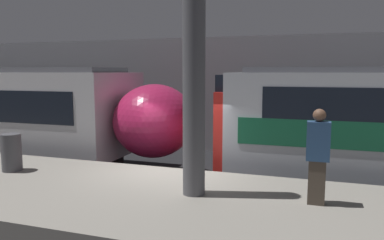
% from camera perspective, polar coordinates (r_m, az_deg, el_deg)
% --- Properties ---
extents(ground_plane, '(120.00, 120.00, 0.00)m').
position_cam_1_polar(ground_plane, '(9.23, -3.23, -13.56)').
color(ground_plane, black).
extents(platform, '(40.00, 3.78, 1.05)m').
position_cam_1_polar(platform, '(7.44, -8.81, -14.60)').
color(platform, gray).
rests_on(platform, ground).
extents(station_rear_barrier, '(50.00, 0.15, 4.70)m').
position_cam_1_polar(station_rear_barrier, '(15.34, 6.34, 3.78)').
color(station_rear_barrier, '#939399').
rests_on(station_rear_barrier, ground).
extents(support_pillar_near, '(0.41, 0.41, 4.19)m').
position_cam_1_polar(support_pillar_near, '(6.70, 0.30, 6.08)').
color(support_pillar_near, '#56565B').
rests_on(support_pillar_near, platform).
extents(person_waiting, '(0.38, 0.24, 1.63)m').
position_cam_1_polar(person_waiting, '(6.67, 18.61, -5.01)').
color(person_waiting, '#473D33').
rests_on(person_waiting, platform).
extents(trash_bin, '(0.44, 0.44, 0.85)m').
position_cam_1_polar(trash_bin, '(9.48, -25.81, -4.46)').
color(trash_bin, '#4C4C51').
rests_on(trash_bin, platform).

